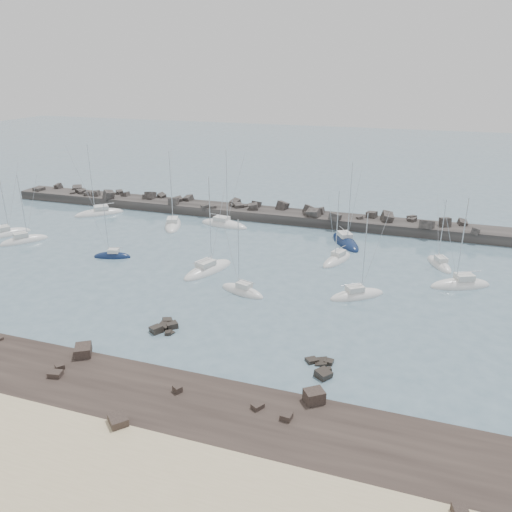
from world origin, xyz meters
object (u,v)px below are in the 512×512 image
at_px(sailboat_0, 24,241).
at_px(sailboat_14, 5,235).
at_px(sailboat_1, 173,225).
at_px(sailboat_13, 99,214).
at_px(sailboat_4, 224,225).
at_px(sailboat_3, 208,270).
at_px(sailboat_10, 439,265).
at_px(sailboat_7, 357,296).
at_px(sailboat_9, 460,285).
at_px(sailboat_8, 345,242).
at_px(sailboat_6, 337,260).
at_px(sailboat_5, 242,292).
at_px(sailboat_2, 112,256).

xyz_separation_m(sailboat_0, sailboat_14, (-5.80, 1.77, -0.00)).
bearing_deg(sailboat_1, sailboat_13, 173.14).
bearing_deg(sailboat_14, sailboat_0, -17.01).
bearing_deg(sailboat_4, sailboat_3, -73.96).
relative_size(sailboat_1, sailboat_10, 1.35).
height_order(sailboat_7, sailboat_9, sailboat_9).
distance_m(sailboat_0, sailboat_9, 71.51).
distance_m(sailboat_0, sailboat_14, 6.07).
distance_m(sailboat_7, sailboat_14, 64.19).
bearing_deg(sailboat_8, sailboat_9, -35.51).
xyz_separation_m(sailboat_6, sailboat_7, (4.76, -12.01, -0.00)).
xyz_separation_m(sailboat_3, sailboat_7, (22.35, -1.69, -0.01)).
bearing_deg(sailboat_14, sailboat_5, -10.47).
relative_size(sailboat_3, sailboat_13, 0.98).
xyz_separation_m(sailboat_8, sailboat_9, (18.10, -12.91, 0.01)).
relative_size(sailboat_9, sailboat_10, 1.23).
xyz_separation_m(sailboat_2, sailboat_6, (34.54, 9.85, 0.01)).
bearing_deg(sailboat_0, sailboat_13, 83.14).
bearing_deg(sailboat_10, sailboat_0, -170.43).
xyz_separation_m(sailboat_0, sailboat_9, (71.38, 4.30, 0.01)).
bearing_deg(sailboat_14, sailboat_6, 6.36).
relative_size(sailboat_7, sailboat_14, 0.90).
height_order(sailboat_0, sailboat_10, sailboat_0).
height_order(sailboat_0, sailboat_2, sailboat_0).
height_order(sailboat_4, sailboat_13, sailboat_4).
height_order(sailboat_2, sailboat_14, sailboat_14).
height_order(sailboat_2, sailboat_4, sailboat_4).
relative_size(sailboat_7, sailboat_10, 1.11).
relative_size(sailboat_6, sailboat_9, 0.89).
xyz_separation_m(sailboat_7, sailboat_14, (-63.96, 5.42, 0.01)).
bearing_deg(sailboat_5, sailboat_2, 166.60).
distance_m(sailboat_6, sailboat_13, 52.19).
relative_size(sailboat_6, sailboat_7, 0.99).
relative_size(sailboat_2, sailboat_6, 0.78).
xyz_separation_m(sailboat_5, sailboat_8, (10.06, 24.50, 0.00)).
xyz_separation_m(sailboat_1, sailboat_9, (51.08, -12.32, 0.02)).
bearing_deg(sailboat_9, sailboat_8, 144.49).
bearing_deg(sailboat_3, sailboat_13, 148.26).
height_order(sailboat_2, sailboat_5, sailboat_5).
distance_m(sailboat_2, sailboat_10, 51.48).
bearing_deg(sailboat_4, sailboat_7, -39.42).
relative_size(sailboat_2, sailboat_3, 0.63).
xyz_separation_m(sailboat_1, sailboat_4, (9.22, 3.28, -0.00)).
xyz_separation_m(sailboat_0, sailboat_10, (68.65, 11.58, -0.01)).
distance_m(sailboat_4, sailboat_13, 27.28).
height_order(sailboat_6, sailboat_14, sailboat_14).
relative_size(sailboat_7, sailboat_13, 0.81).
bearing_deg(sailboat_4, sailboat_0, -146.02).
relative_size(sailboat_0, sailboat_2, 1.33).
height_order(sailboat_1, sailboat_6, sailboat_1).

